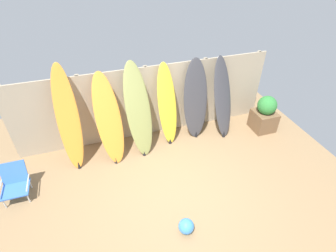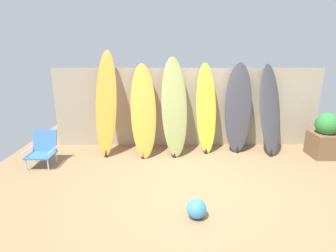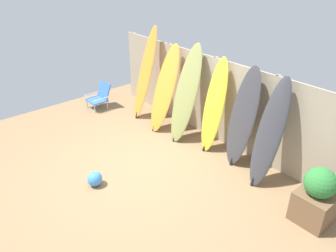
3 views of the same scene
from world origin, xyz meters
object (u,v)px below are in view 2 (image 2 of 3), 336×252
Objects in this scene: surfboard_charcoal_4 at (238,108)px; surfboard_orange_1 at (143,111)px; surfboard_olive_2 at (174,107)px; planter_box at (325,136)px; beach_ball at (196,209)px; beach_chair at (43,149)px; surfboard_yellow_3 at (206,109)px; surfboard_charcoal_5 at (270,110)px; surfboard_orange_0 at (106,104)px.

surfboard_orange_1 is at bearing -175.49° from surfboard_charcoal_4.
surfboard_olive_2 reaches higher than planter_box.
beach_chair is at bearing 147.96° from beach_ball.
surfboard_charcoal_4 reaches higher than planter_box.
surfboard_olive_2 is 0.71m from surfboard_yellow_3.
surfboard_charcoal_5 is 1.25m from planter_box.
surfboard_charcoal_5 is at bearing -9.02° from surfboard_charcoal_4.
surfboard_olive_2 is (0.66, 0.04, 0.08)m from surfboard_orange_1.
beach_chair reaches higher than beach_ball.
surfboard_charcoal_5 reaches higher than planter_box.
surfboard_yellow_3 is at bearing 26.18° from beach_chair.
surfboard_yellow_3 reaches higher than beach_ball.
surfboard_olive_2 is (1.44, -0.01, -0.06)m from surfboard_orange_0.
surfboard_olive_2 reaches higher than surfboard_yellow_3.
surfboard_orange_0 reaches higher than surfboard_orange_1.
surfboard_charcoal_5 is (3.50, 0.01, -0.14)m from surfboard_orange_0.
surfboard_charcoal_4 is at bearing 0.87° from surfboard_yellow_3.
surfboard_orange_1 is 2.06m from surfboard_charcoal_4.
surfboard_charcoal_5 is at bearing 0.58° from surfboard_olive_2.
surfboard_orange_0 is 8.21× the size of beach_ball.
surfboard_yellow_3 is (2.14, 0.10, -0.13)m from surfboard_orange_0.
surfboard_charcoal_4 reaches higher than surfboard_charcoal_5.
surfboard_charcoal_4 reaches higher than surfboard_yellow_3.
surfboard_charcoal_4 is at bearing 167.40° from planter_box.
surfboard_olive_2 is at bearing -174.89° from surfboard_charcoal_4.
planter_box is (2.46, -0.38, -0.51)m from surfboard_yellow_3.
surfboard_orange_0 is 1.13× the size of surfboard_charcoal_4.
surfboard_orange_1 reaches higher than beach_ball.
beach_ball is at bearing -127.00° from surfboard_charcoal_5.
surfboard_orange_1 is 2.65m from beach_ball.
beach_chair is (-3.99, -0.76, -0.64)m from surfboard_charcoal_4.
beach_chair is (-2.59, -0.64, -0.70)m from surfboard_olive_2.
surfboard_charcoal_4 is at bearing 2.23° from surfboard_orange_0.
surfboard_charcoal_5 reaches higher than beach_ball.
surfboard_charcoal_5 reaches higher than surfboard_orange_1.
beach_ball is (-2.93, -2.13, -0.31)m from planter_box.
surfboard_olive_2 is at bearing -170.70° from surfboard_yellow_3.
surfboard_orange_0 is at bearing -177.32° from surfboard_yellow_3.
surfboard_olive_2 is at bearing 3.23° from surfboard_orange_1.
surfboard_orange_1 is 2.71m from surfboard_charcoal_5.
surfboard_olive_2 is at bearing -0.56° from surfboard_orange_0.
surfboard_charcoal_4 is (2.05, 0.16, 0.01)m from surfboard_orange_1.
surfboard_orange_1 is at bearing -178.78° from surfboard_charcoal_5.
surfboard_yellow_3 is 1.00× the size of surfboard_charcoal_5.
surfboard_olive_2 is 2.57m from beach_ball.
beach_ball is at bearing -69.47° from surfboard_orange_1.
beach_ball is (-1.17, -2.53, -0.83)m from surfboard_charcoal_4.
beach_ball is at bearing -100.55° from surfboard_yellow_3.
surfboard_yellow_3 reaches higher than surfboard_orange_1.
planter_box is (4.60, -0.28, -0.64)m from surfboard_orange_0.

